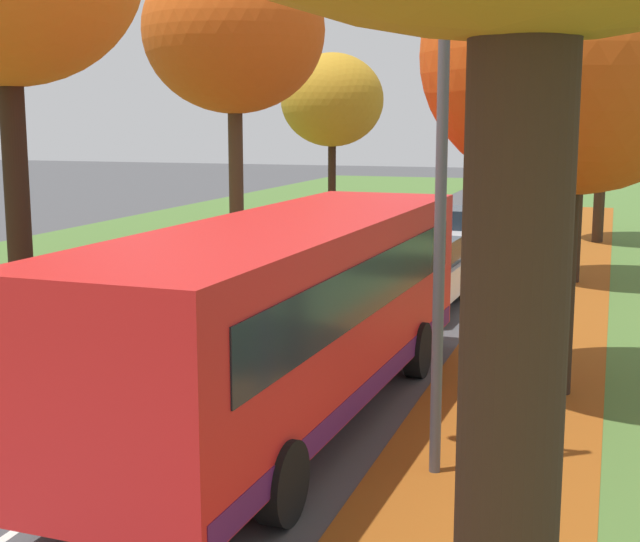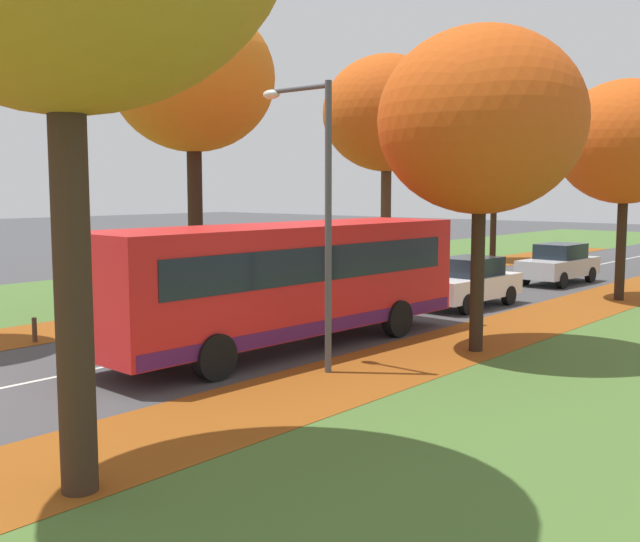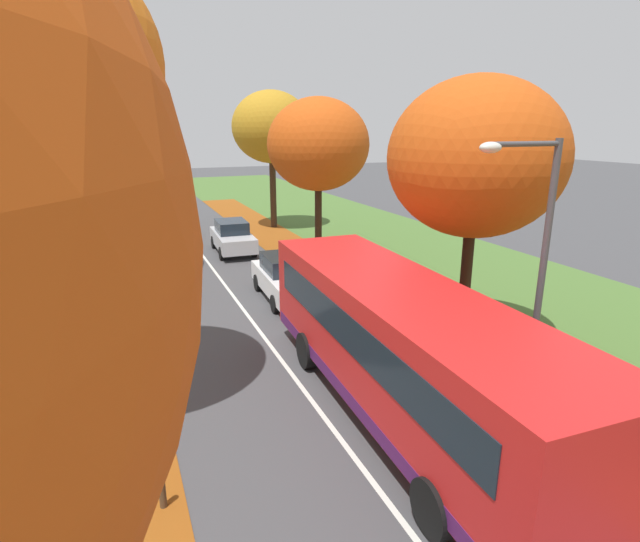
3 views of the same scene
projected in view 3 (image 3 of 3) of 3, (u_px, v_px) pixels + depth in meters
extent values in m
cube|color=#8C4714|center=(101.00, 363.00, 13.56)|extent=(2.80, 60.00, 0.00)
cube|color=#476B2D|center=(414.00, 261.00, 23.95)|extent=(12.00, 90.00, 0.01)
cube|color=#8C4714|center=(395.00, 316.00, 16.94)|extent=(2.80, 60.00, 0.00)
cube|color=silver|center=(223.00, 283.00, 20.58)|extent=(0.12, 80.00, 0.01)
cylinder|color=black|center=(54.00, 299.00, 10.53)|extent=(0.49, 0.49, 5.41)
ellipsoid|color=orange|center=(17.00, 60.00, 9.22)|extent=(5.28, 5.28, 4.75)
cylinder|color=#422D1E|center=(82.00, 223.00, 19.97)|extent=(0.45, 0.45, 4.98)
ellipsoid|color=#C64C14|center=(65.00, 103.00, 18.70)|extent=(5.49, 5.49, 4.94)
cylinder|color=black|center=(91.00, 205.00, 28.83)|extent=(0.33, 0.33, 3.62)
ellipsoid|color=#B27F1E|center=(83.00, 145.00, 27.89)|extent=(4.18, 4.18, 3.77)
cylinder|color=black|center=(465.00, 285.00, 14.38)|extent=(0.32, 0.32, 3.60)
ellipsoid|color=#C64C14|center=(476.00, 158.00, 13.38)|extent=(4.76, 4.76, 4.29)
cylinder|color=black|center=(318.00, 222.00, 23.59)|extent=(0.33, 0.33, 3.67)
ellipsoid|color=#C64C14|center=(318.00, 144.00, 22.59)|extent=(4.64, 4.64, 4.18)
cylinder|color=#382619|center=(273.00, 193.00, 31.32)|extent=(0.39, 0.39, 4.37)
ellipsoid|color=#B27F1E|center=(271.00, 127.00, 30.21)|extent=(4.79, 4.79, 4.31)
cylinder|color=#4C3823|center=(162.00, 490.00, 8.36)|extent=(0.12, 0.12, 0.70)
cylinder|color=#4C3823|center=(149.00, 409.00, 10.79)|extent=(0.12, 0.12, 0.65)
cylinder|color=#47474C|center=(540.00, 291.00, 10.11)|extent=(0.14, 0.14, 6.00)
cylinder|color=#47474C|center=(526.00, 144.00, 9.01)|extent=(1.60, 0.10, 0.10)
ellipsoid|color=silver|center=(490.00, 147.00, 8.73)|extent=(0.44, 0.28, 0.20)
cube|color=red|center=(402.00, 342.00, 10.74)|extent=(2.86, 10.48, 2.50)
cube|color=#19232D|center=(614.00, 482.00, 6.02)|extent=(2.30, 0.18, 1.30)
cube|color=#19232D|center=(402.00, 325.00, 10.63)|extent=(2.86, 9.23, 0.80)
cube|color=#4C1951|center=(399.00, 387.00, 11.04)|extent=(2.87, 10.27, 0.32)
cylinder|color=black|center=(552.00, 472.00, 8.58)|extent=(0.33, 0.97, 0.96)
cylinder|color=black|center=(433.00, 508.00, 7.79)|extent=(0.33, 0.97, 0.96)
cylinder|color=black|center=(386.00, 337.00, 14.06)|extent=(0.33, 0.97, 0.96)
cylinder|color=black|center=(307.00, 350.00, 13.26)|extent=(0.33, 0.97, 0.96)
cube|color=silver|center=(286.00, 281.00, 18.52)|extent=(1.87, 4.27, 0.70)
cube|color=#19232D|center=(285.00, 263.00, 18.48)|extent=(1.53, 2.07, 0.60)
cylinder|color=black|center=(318.00, 299.00, 17.71)|extent=(0.25, 0.65, 0.64)
cylinder|color=black|center=(275.00, 304.00, 17.19)|extent=(0.25, 0.65, 0.64)
cylinder|color=black|center=(296.00, 278.00, 20.05)|extent=(0.25, 0.65, 0.64)
cylinder|color=black|center=(258.00, 282.00, 19.54)|extent=(0.25, 0.65, 0.64)
cube|color=#B7BABF|center=(233.00, 240.00, 25.32)|extent=(1.89, 4.27, 0.70)
cube|color=#19232D|center=(232.00, 226.00, 25.28)|extent=(1.53, 2.08, 0.60)
cylinder|color=black|center=(254.00, 251.00, 24.50)|extent=(0.25, 0.65, 0.64)
cylinder|color=black|center=(222.00, 253.00, 23.99)|extent=(0.25, 0.65, 0.64)
cylinder|color=black|center=(243.00, 240.00, 26.85)|extent=(0.25, 0.65, 0.64)
cylinder|color=black|center=(214.00, 242.00, 26.34)|extent=(0.25, 0.65, 0.64)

